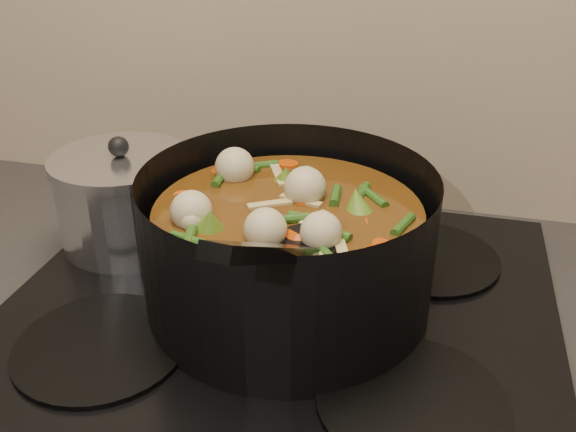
# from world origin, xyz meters

# --- Properties ---
(stovetop) EXTENTS (0.62, 0.54, 0.03)m
(stovetop) POSITION_xyz_m (0.00, 1.93, 0.92)
(stovetop) COLOR black
(stovetop) RESTS_ON counter
(stockpot) EXTENTS (0.40, 0.48, 0.24)m
(stockpot) POSITION_xyz_m (0.01, 1.93, 1.00)
(stockpot) COLOR black
(stockpot) RESTS_ON stovetop
(saucepan) EXTENTS (0.18, 0.18, 0.15)m
(saucepan) POSITION_xyz_m (-0.23, 2.01, 0.99)
(saucepan) COLOR silver
(saucepan) RESTS_ON stovetop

